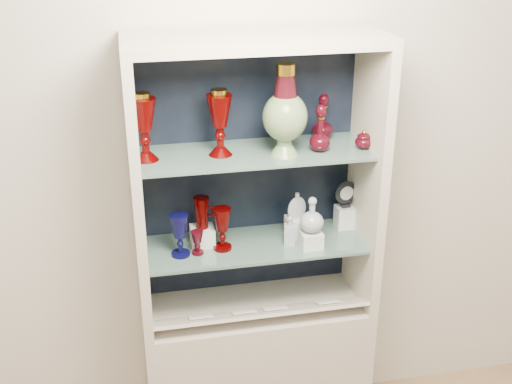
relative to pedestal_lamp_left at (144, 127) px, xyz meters
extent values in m
cube|color=silver|center=(0.43, 0.21, -0.20)|extent=(3.50, 0.02, 2.80)
cube|color=beige|center=(0.43, -0.01, -1.23)|extent=(1.00, 0.40, 0.75)
cube|color=black|center=(0.43, 0.18, -0.28)|extent=(0.98, 0.02, 1.15)
cube|color=beige|center=(-0.05, -0.01, -0.28)|extent=(0.04, 0.40, 1.15)
cube|color=beige|center=(0.91, -0.01, -0.28)|extent=(0.04, 0.40, 1.15)
cube|color=beige|center=(0.43, -0.01, 0.32)|extent=(1.00, 0.40, 0.04)
cube|color=slate|center=(0.43, 0.01, -0.56)|extent=(0.92, 0.34, 0.01)
cube|color=slate|center=(0.43, 0.01, -0.14)|extent=(0.92, 0.34, 0.01)
cube|color=beige|center=(0.43, -0.12, -0.82)|extent=(0.92, 0.17, 0.09)
cube|color=white|center=(0.17, -0.12, -0.81)|extent=(0.10, 0.06, 0.03)
cube|color=white|center=(0.49, -0.12, -0.81)|extent=(0.10, 0.06, 0.03)
cube|color=white|center=(0.73, -0.12, -0.81)|extent=(0.10, 0.06, 0.03)
cube|color=white|center=(0.36, -0.12, -0.81)|extent=(0.10, 0.06, 0.03)
cube|color=silver|center=(0.21, 0.04, -0.51)|extent=(0.10, 0.10, 0.08)
cube|color=silver|center=(0.62, 0.03, -0.51)|extent=(0.09, 0.09, 0.09)
cube|color=silver|center=(0.66, -0.07, -0.52)|extent=(0.09, 0.09, 0.07)
cube|color=silver|center=(0.86, 0.08, -0.50)|extent=(0.08, 0.08, 0.10)
camera|label=1|loc=(-0.05, -2.37, 0.77)|focal=45.00mm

